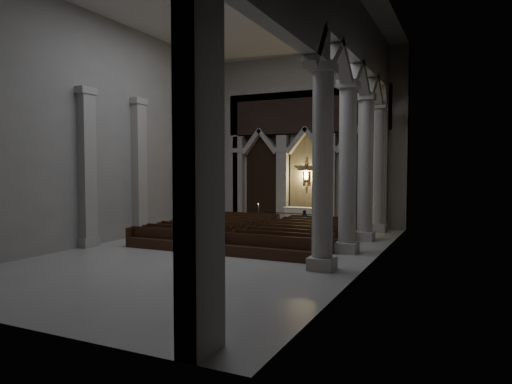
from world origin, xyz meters
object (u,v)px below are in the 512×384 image
altar (299,215)px  candle_stand_left (258,218)px  worshipper (304,221)px  altar_rail (297,217)px  pews (255,234)px  candle_stand_right (342,222)px

altar → candle_stand_left: (-2.77, -0.85, -0.30)m
candle_stand_left → worshipper: (4.33, -2.50, 0.29)m
altar → altar_rail: 0.94m
altar → pews: size_ratio=0.21×
altar_rail → candle_stand_left: (-2.96, 0.07, -0.21)m
worshipper → pews: bearing=-111.5°
candle_stand_right → pews: candle_stand_right is taller
altar → pews: 7.75m
altar → worshipper: size_ratio=1.56×
altar → candle_stand_right: size_ratio=1.42×
altar_rail → altar: bearing=101.7°
candle_stand_right → altar: bearing=165.9°
pews → worshipper: bearing=72.7°
altar_rail → candle_stand_right: size_ratio=3.08×
altar → candle_stand_left: candle_stand_left is taller
pews → candle_stand_left: bearing=113.3°
candle_stand_left → worshipper: size_ratio=1.06×
altar_rail → worshipper: (1.37, -2.43, 0.08)m
candle_stand_left → candle_stand_right: bearing=0.1°
worshipper → altar: bearing=110.8°
altar_rail → worshipper: worshipper is taller
candle_stand_left → candle_stand_right: (6.10, 0.01, 0.01)m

